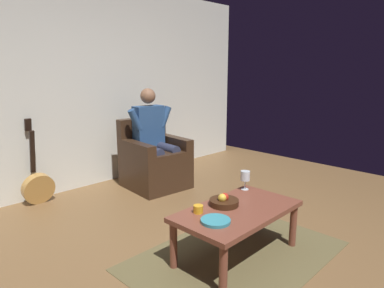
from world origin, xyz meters
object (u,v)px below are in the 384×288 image
object	(u,v)px
armchair	(154,162)
candle_jar	(198,209)
person_seated	(154,135)
wine_glass_near	(245,177)
guitar	(38,185)
decorative_dish	(216,221)
fruit_bowl	(224,201)
coffee_table	(237,215)

from	to	relation	value
armchair	candle_jar	world-z (taller)	armchair
person_seated	wine_glass_near	xyz separation A→B (m)	(0.22, 1.62, -0.15)
guitar	decorative_dish	size ratio (longest dim) A/B	4.43
person_seated	fruit_bowl	bearing A→B (deg)	74.08
fruit_bowl	guitar	bearing A→B (deg)	-73.06
person_seated	coffee_table	world-z (taller)	person_seated
wine_glass_near	candle_jar	world-z (taller)	wine_glass_near
coffee_table	decorative_dish	distance (m)	0.33
coffee_table	candle_jar	xyz separation A→B (m)	(0.29, -0.17, 0.09)
decorative_dish	person_seated	bearing A→B (deg)	-116.62
wine_glass_near	decorative_dish	size ratio (longest dim) A/B	0.81
person_seated	candle_jar	distance (m)	1.93
person_seated	wine_glass_near	world-z (taller)	person_seated
fruit_bowl	candle_jar	size ratio (longest dim) A/B	3.14
coffee_table	wine_glass_near	distance (m)	0.51
armchair	coffee_table	bearing A→B (deg)	76.16
candle_jar	coffee_table	bearing A→B (deg)	149.35
guitar	decorative_dish	xyz separation A→B (m)	(-0.38, 2.39, 0.21)
person_seated	decorative_dish	world-z (taller)	person_seated
person_seated	fruit_bowl	world-z (taller)	person_seated
fruit_bowl	armchair	bearing A→B (deg)	-110.64
guitar	candle_jar	xyz separation A→B (m)	(-0.42, 2.18, 0.23)
armchair	fruit_bowl	size ratio (longest dim) A/B	3.66
armchair	decorative_dish	world-z (taller)	armchair
armchair	candle_jar	size ratio (longest dim) A/B	11.51
guitar	wine_glass_near	bearing A→B (deg)	117.77
coffee_table	decorative_dish	bearing A→B (deg)	7.39
wine_glass_near	fruit_bowl	size ratio (longest dim) A/B	0.74
person_seated	decorative_dish	distance (m)	2.13
armchair	person_seated	xyz separation A→B (m)	(0.00, 0.01, 0.36)
armchair	guitar	bearing A→B (deg)	-14.95
guitar	armchair	bearing A→B (deg)	160.22
decorative_dish	fruit_bowl	bearing A→B (deg)	-150.49
armchair	coffee_table	distance (m)	1.97
coffee_table	candle_jar	distance (m)	0.34
fruit_bowl	candle_jar	world-z (taller)	fruit_bowl
candle_jar	wine_glass_near	bearing A→B (deg)	-174.81
armchair	candle_jar	distance (m)	1.93
coffee_table	wine_glass_near	world-z (taller)	wine_glass_near
armchair	decorative_dish	xyz separation A→B (m)	(0.95, 1.91, 0.11)
decorative_dish	candle_jar	distance (m)	0.21
guitar	coffee_table	bearing A→B (deg)	106.64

